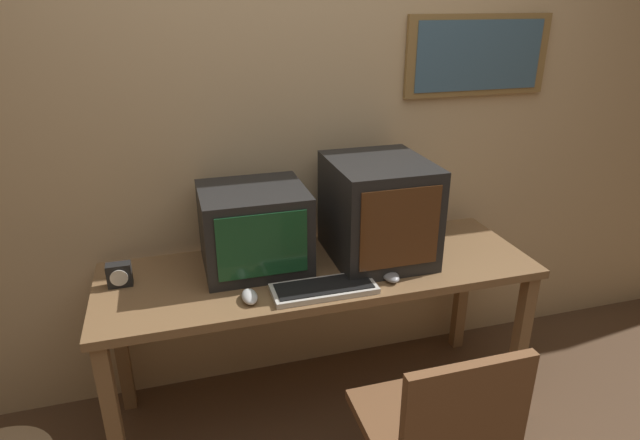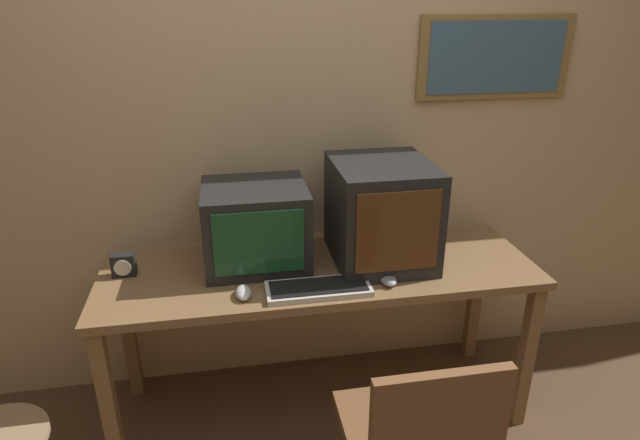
% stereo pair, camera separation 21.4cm
% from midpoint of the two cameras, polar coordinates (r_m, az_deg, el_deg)
% --- Properties ---
extents(wall_back, '(8.00, 0.08, 2.60)m').
position_cam_midpoint_polar(wall_back, '(2.46, 1.07, 10.58)').
color(wall_back, '#D1B284').
rests_on(wall_back, ground_plane).
extents(desk, '(1.84, 0.61, 0.75)m').
position_cam_midpoint_polar(desk, '(2.33, 2.65, -6.97)').
color(desk, olive).
rests_on(desk, ground_plane).
extents(monitor_left, '(0.43, 0.40, 0.34)m').
position_cam_midpoint_polar(monitor_left, '(2.26, -4.20, -0.62)').
color(monitor_left, black).
rests_on(monitor_left, desk).
extents(monitor_right, '(0.41, 0.47, 0.44)m').
position_cam_midpoint_polar(monitor_right, '(2.30, 9.19, 0.78)').
color(monitor_right, black).
rests_on(monitor_right, desk).
extents(keyboard_main, '(0.41, 0.16, 0.03)m').
position_cam_midpoint_polar(keyboard_main, '(2.10, 2.76, -7.38)').
color(keyboard_main, beige).
rests_on(keyboard_main, desk).
extents(mouse_near_keyboard, '(0.07, 0.12, 0.04)m').
position_cam_midpoint_polar(mouse_near_keyboard, '(2.19, 10.04, -6.27)').
color(mouse_near_keyboard, gray).
rests_on(mouse_near_keyboard, desk).
extents(mouse_far_corner, '(0.06, 0.11, 0.04)m').
position_cam_midpoint_polar(mouse_far_corner, '(2.07, -5.24, -7.79)').
color(mouse_far_corner, silver).
rests_on(mouse_far_corner, desk).
extents(desk_clock, '(0.09, 0.06, 0.10)m').
position_cam_midpoint_polar(desk_clock, '(2.31, -17.77, -4.65)').
color(desk_clock, black).
rests_on(desk_clock, desk).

